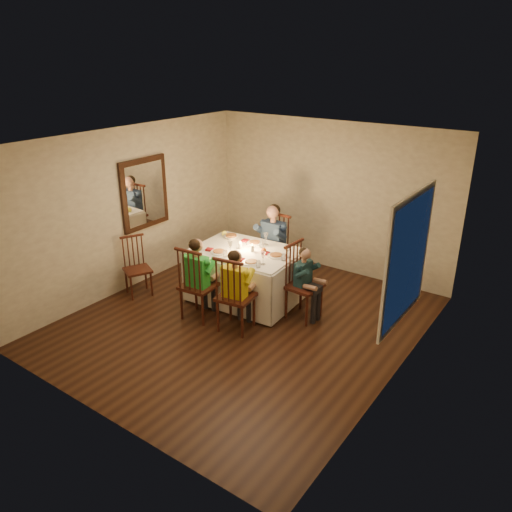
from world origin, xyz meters
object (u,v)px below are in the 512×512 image
Objects in this scene: chair_near_left at (200,317)px; child_yellow at (236,328)px; child_green at (200,317)px; chair_adult at (272,279)px; chair_end at (303,317)px; serving_bowl at (231,237)px; chair_near_right at (236,328)px; dining_table at (246,265)px; child_teal at (303,317)px; adult at (272,279)px; chair_extra at (140,294)px.

child_yellow is (0.65, 0.04, 0.00)m from chair_near_left.
child_green is (0.00, 0.00, 0.00)m from chair_near_left.
chair_end is (1.10, -0.81, 0.00)m from chair_adult.
child_green reaches higher than chair_adult.
chair_near_left is at bearing -76.80° from serving_bowl.
chair_end is at bearing -34.26° from chair_adult.
child_green is at bearing -5.18° from chair_near_right.
dining_table is 1.46× the size of chair_near_right.
child_yellow is at bearing -65.68° from dining_table.
chair_end is at bearing 0.00° from child_teal.
dining_table reaches higher than chair_end.
chair_near_right is at bearing 147.66° from chair_end.
chair_adult is 1.72m from chair_near_right.
chair_adult and chair_near_right have the same top height.
child_yellow is 5.39× the size of serving_bowl.
adult is at bearing 54.28° from serving_bowl.
child_teal is at bearing -134.65° from chair_near_right.
dining_table is 1.06m from chair_near_left.
chair_near_right is 1.72m from adult.
serving_bowl is (-0.26, 1.11, 0.86)m from chair_near_left.
chair_adult is 1.05× the size of child_teal.
dining_table is 1.46× the size of chair_end.
dining_table reaches higher than child_green.
dining_table is 1.09m from child_yellow.
chair_end is 2.68m from chair_extra.
chair_end reaches higher than chair_extra.
serving_bowl reaches higher than child_green.
chair_near_right is at bearing -71.13° from chair_adult.
chair_adult is (-0.07, 0.84, -0.60)m from dining_table.
serving_bowl reaches higher than chair_extra.
child_green is (-0.15, -1.69, 0.00)m from chair_adult.
chair_near_right is (0.65, 0.04, 0.00)m from chair_near_left.
chair_near_left is 5.10× the size of serving_bowl.
dining_table is 1.19m from child_teal.
serving_bowl is at bearing -123.52° from adult.
dining_table is at bearing 95.19° from chair_end.
dining_table is at bearing -110.11° from child_green.
chair_extra is at bearing -7.51° from chair_near_right.
chair_adult and chair_end have the same top height.
dining_table is 7.47× the size of serving_bowl.
chair_extra is 0.80× the size of child_yellow.
adult reaches higher than chair_adult.
adult is at bearing 56.88° from chair_end.
child_teal reaches higher than chair_extra.
chair_end is (0.60, 0.84, 0.00)m from chair_near_right.
chair_near_left is 0.65m from child_yellow.
child_teal is 1.75m from serving_bowl.
child_green is (-0.22, -0.85, -0.60)m from dining_table.
chair_near_left is 1.00× the size of chair_near_right.
chair_adult is at bearing -13.91° from chair_extra.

